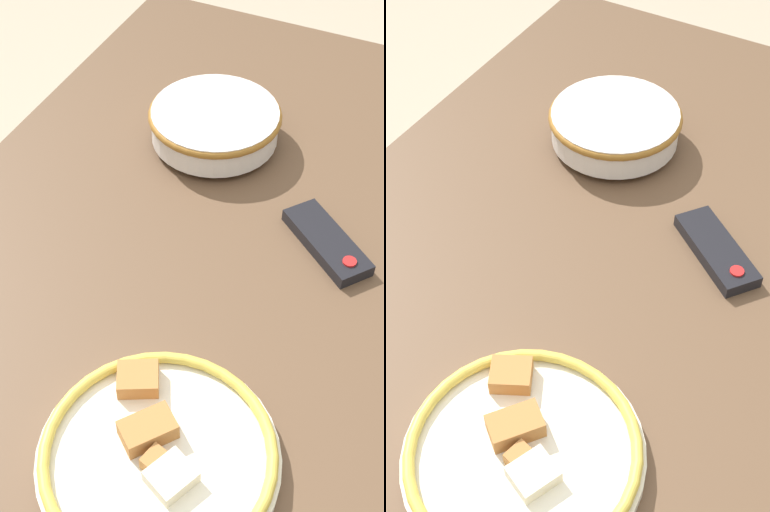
{
  "view_description": "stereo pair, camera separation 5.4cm",
  "coord_description": "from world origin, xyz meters",
  "views": [
    {
      "loc": [
        0.54,
        0.25,
        1.54
      ],
      "look_at": [
        -0.06,
        -0.03,
        0.81
      ],
      "focal_mm": 50.0,
      "sensor_mm": 36.0,
      "label": 1
    },
    {
      "loc": [
        0.52,
        0.3,
        1.54
      ],
      "look_at": [
        -0.06,
        -0.03,
        0.81
      ],
      "focal_mm": 50.0,
      "sensor_mm": 36.0,
      "label": 2
    }
  ],
  "objects": [
    {
      "name": "noodle_bowl",
      "position": [
        -0.35,
        -0.12,
        0.81
      ],
      "size": [
        0.22,
        0.22,
        0.07
      ],
      "color": "silver",
      "rests_on": "dining_table"
    },
    {
      "name": "dining_table",
      "position": [
        0.0,
        0.0,
        0.69
      ],
      "size": [
        1.54,
        0.9,
        0.77
      ],
      "color": "brown",
      "rests_on": "ground_plane"
    },
    {
      "name": "tv_remote",
      "position": [
        -0.19,
        0.13,
        0.78
      ],
      "size": [
        0.14,
        0.16,
        0.02
      ],
      "rotation": [
        0.0,
        0.0,
        5.61
      ],
      "color": "black",
      "rests_on": "dining_table"
    },
    {
      "name": "food_plate",
      "position": [
        0.22,
        0.06,
        0.79
      ],
      "size": [
        0.28,
        0.28,
        0.04
      ],
      "color": "silver",
      "rests_on": "dining_table"
    }
  ]
}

